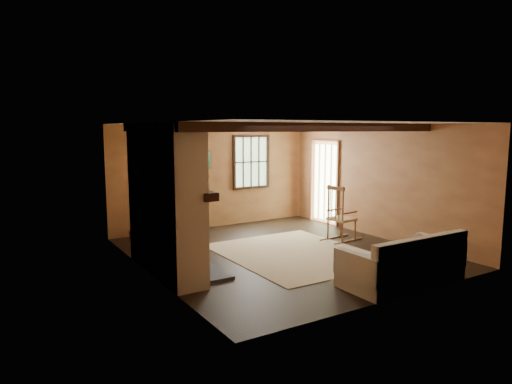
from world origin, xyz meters
TOP-DOWN VIEW (x-y plane):
  - ground at (0.00, 0.00)m, footprint 5.50×5.50m
  - room_envelope at (0.22, 0.26)m, footprint 5.02×5.52m
  - fireplace at (-2.23, -0.00)m, footprint 1.02×2.30m
  - rug at (0.20, -0.20)m, footprint 2.50×3.00m
  - rocking_chair at (1.60, 0.14)m, footprint 0.88×0.52m
  - sofa at (0.58, -2.40)m, footprint 1.93×0.86m
  - firewood_pile at (-1.84, 2.40)m, footprint 0.60×0.11m
  - laundry_basket at (-0.79, 2.40)m, footprint 0.61×0.55m
  - basket_pillow at (-0.79, 2.40)m, footprint 0.52×0.45m
  - armchair at (-1.52, 1.89)m, footprint 1.17×1.17m

SIDE VIEW (x-z plane):
  - ground at x=0.00m, z-range 0.00..0.00m
  - rug at x=0.20m, z-range 0.00..0.01m
  - firewood_pile at x=-1.84m, z-range 0.00..0.22m
  - laundry_basket at x=-0.79m, z-range 0.00..0.30m
  - sofa at x=0.58m, z-range -0.11..0.67m
  - armchair at x=-1.52m, z-range 0.00..0.76m
  - basket_pillow at x=-0.79m, z-range 0.30..0.52m
  - rocking_chair at x=1.60m, z-range -0.09..1.07m
  - fireplace at x=-2.23m, z-range -0.10..2.30m
  - room_envelope at x=0.22m, z-range 0.41..2.85m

